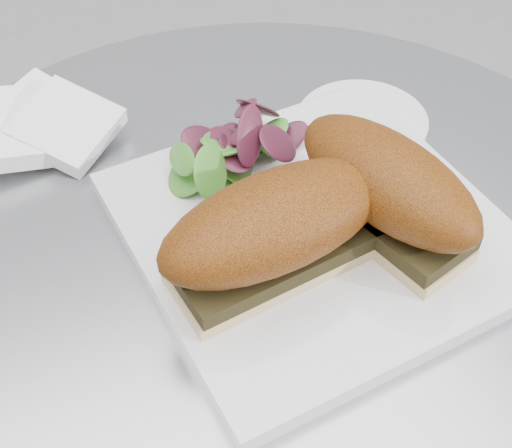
{
  "coord_description": "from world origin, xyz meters",
  "views": [
    {
      "loc": [
        -0.15,
        -0.34,
        1.16
      ],
      "look_at": [
        -0.01,
        0.0,
        0.77
      ],
      "focal_mm": 50.0,
      "sensor_mm": 36.0,
      "label": 1
    }
  ],
  "objects_px": {
    "sandwich_right": "(387,188)",
    "plate": "(314,229)",
    "saucer": "(362,122)",
    "sandwich_left": "(275,229)"
  },
  "relations": [
    {
      "from": "sandwich_right",
      "to": "plate",
      "type": "bearing_deg",
      "value": -133.75
    },
    {
      "from": "sandwich_right",
      "to": "saucer",
      "type": "height_order",
      "value": "sandwich_right"
    },
    {
      "from": "sandwich_left",
      "to": "sandwich_right",
      "type": "distance_m",
      "value": 0.1
    },
    {
      "from": "plate",
      "to": "sandwich_left",
      "type": "distance_m",
      "value": 0.08
    },
    {
      "from": "sandwich_left",
      "to": "plate",
      "type": "bearing_deg",
      "value": 23.79
    },
    {
      "from": "sandwich_right",
      "to": "saucer",
      "type": "bearing_deg",
      "value": 139.93
    },
    {
      "from": "plate",
      "to": "sandwich_left",
      "type": "bearing_deg",
      "value": -147.94
    },
    {
      "from": "sandwich_right",
      "to": "saucer",
      "type": "distance_m",
      "value": 0.16
    },
    {
      "from": "sandwich_right",
      "to": "saucer",
      "type": "xyz_separation_m",
      "value": [
        0.06,
        0.13,
        -0.05
      ]
    },
    {
      "from": "sandwich_left",
      "to": "saucer",
      "type": "distance_m",
      "value": 0.22
    }
  ]
}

